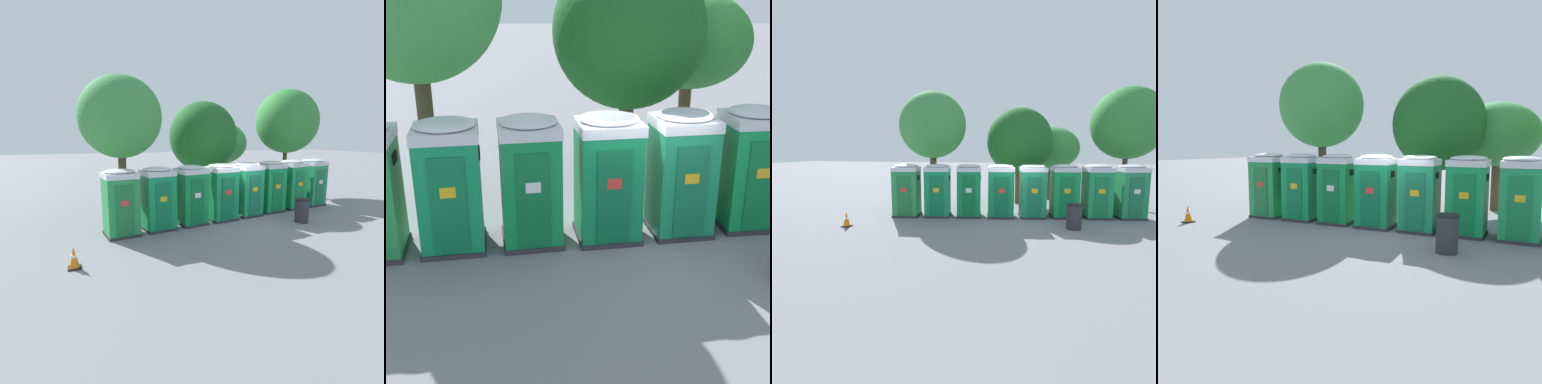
# 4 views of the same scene
# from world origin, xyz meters

# --- Properties ---
(ground_plane) EXTENTS (120.00, 120.00, 0.00)m
(ground_plane) POSITION_xyz_m (0.00, 0.00, 0.00)
(ground_plane) COLOR slate
(portapotty_1) EXTENTS (1.39, 1.38, 2.54)m
(portapotty_1) POSITION_xyz_m (-3.76, -0.50, 1.28)
(portapotty_1) COLOR #2D2D33
(portapotty_1) RESTS_ON ground
(portapotty_2) EXTENTS (1.35, 1.38, 2.54)m
(portapotty_2) POSITION_xyz_m (-2.26, -0.27, 1.28)
(portapotty_2) COLOR #2D2D33
(portapotty_2) RESTS_ON ground
(portapotty_3) EXTENTS (1.40, 1.37, 2.54)m
(portapotty_3) POSITION_xyz_m (-0.76, -0.08, 1.28)
(portapotty_3) COLOR #2D2D33
(portapotty_3) RESTS_ON ground
(portapotty_4) EXTENTS (1.36, 1.37, 2.54)m
(portapotty_4) POSITION_xyz_m (0.74, 0.18, 1.28)
(portapotty_4) COLOR #2D2D33
(portapotty_4) RESTS_ON ground
(portapotty_5) EXTENTS (1.35, 1.34, 2.54)m
(portapotty_5) POSITION_xyz_m (2.23, 0.49, 1.28)
(portapotty_5) COLOR #2D2D33
(portapotty_5) RESTS_ON ground
(street_tree_0) EXTENTS (3.79, 3.79, 5.64)m
(street_tree_0) POSITION_xyz_m (-0.05, 3.78, 3.70)
(street_tree_0) COLOR brown
(street_tree_0) RESTS_ON ground
(street_tree_1) EXTENTS (3.54, 3.54, 4.66)m
(street_tree_1) POSITION_xyz_m (1.87, 5.71, 3.29)
(street_tree_1) COLOR brown
(street_tree_1) RESTS_ON ground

